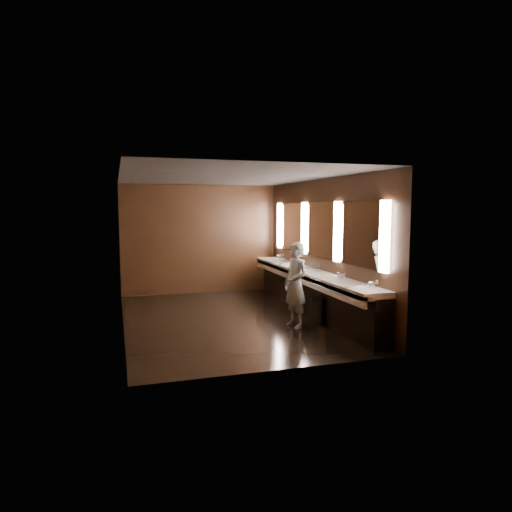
# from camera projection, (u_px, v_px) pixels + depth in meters

# --- Properties ---
(floor) EXTENTS (6.00, 6.00, 0.00)m
(floor) POSITION_uv_depth(u_px,v_px,m) (228.00, 319.00, 9.07)
(floor) COLOR black
(floor) RESTS_ON ground
(ceiling) EXTENTS (4.00, 6.00, 0.02)m
(ceiling) POSITION_uv_depth(u_px,v_px,m) (227.00, 177.00, 8.78)
(ceiling) COLOR #2D2D2B
(ceiling) RESTS_ON wall_back
(wall_back) EXTENTS (4.00, 0.02, 2.80)m
(wall_back) POSITION_uv_depth(u_px,v_px,m) (200.00, 239.00, 11.77)
(wall_back) COLOR black
(wall_back) RESTS_ON floor
(wall_front) EXTENTS (4.00, 0.02, 2.80)m
(wall_front) POSITION_uv_depth(u_px,v_px,m) (281.00, 268.00, 6.07)
(wall_front) COLOR black
(wall_front) RESTS_ON floor
(wall_left) EXTENTS (0.02, 6.00, 2.80)m
(wall_left) POSITION_uv_depth(u_px,v_px,m) (121.00, 252.00, 8.34)
(wall_left) COLOR black
(wall_left) RESTS_ON floor
(wall_right) EXTENTS (0.02, 6.00, 2.80)m
(wall_right) POSITION_uv_depth(u_px,v_px,m) (321.00, 247.00, 9.51)
(wall_right) COLOR black
(wall_right) RESTS_ON floor
(sink_counter) EXTENTS (0.55, 5.40, 1.01)m
(sink_counter) POSITION_uv_depth(u_px,v_px,m) (311.00, 290.00, 9.55)
(sink_counter) COLOR black
(sink_counter) RESTS_ON floor
(mirror_band) EXTENTS (0.06, 5.03, 1.15)m
(mirror_band) POSITION_uv_depth(u_px,v_px,m) (320.00, 230.00, 9.47)
(mirror_band) COLOR #FFE1D4
(mirror_band) RESTS_ON wall_right
(person) EXTENTS (0.51, 0.65, 1.58)m
(person) POSITION_uv_depth(u_px,v_px,m) (296.00, 285.00, 8.42)
(person) COLOR #94AEDE
(person) RESTS_ON floor
(trash_bin) EXTENTS (0.37, 0.37, 0.52)m
(trash_bin) POSITION_uv_depth(u_px,v_px,m) (319.00, 311.00, 8.67)
(trash_bin) COLOR black
(trash_bin) RESTS_ON floor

